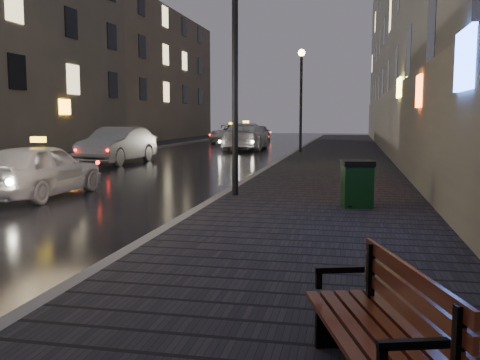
% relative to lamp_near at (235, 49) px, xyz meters
% --- Properties ---
extents(ground, '(120.00, 120.00, 0.00)m').
position_rel_lamp_near_xyz_m(ground, '(-1.85, -6.00, -3.49)').
color(ground, black).
rests_on(ground, ground).
extents(sidewalk, '(4.60, 58.00, 0.15)m').
position_rel_lamp_near_xyz_m(sidewalk, '(2.05, 15.00, -3.41)').
color(sidewalk, black).
rests_on(sidewalk, ground).
extents(curb, '(0.20, 58.00, 0.15)m').
position_rel_lamp_near_xyz_m(curb, '(-0.35, 15.00, -3.41)').
color(curb, slate).
rests_on(curb, ground).
extents(sidewalk_far, '(2.40, 58.00, 0.15)m').
position_rel_lamp_near_xyz_m(sidewalk_far, '(-10.55, 15.00, -3.41)').
color(sidewalk_far, black).
rests_on(sidewalk_far, ground).
extents(curb_far, '(0.20, 58.00, 0.15)m').
position_rel_lamp_near_xyz_m(curb_far, '(-9.25, 15.00, -3.41)').
color(curb_far, slate).
rests_on(curb_far, ground).
extents(building_near, '(1.80, 50.00, 13.00)m').
position_rel_lamp_near_xyz_m(building_near, '(5.25, 19.00, 3.01)').
color(building_near, '#605B54').
rests_on(building_near, ground).
extents(building_far_b, '(6.00, 16.00, 14.00)m').
position_rel_lamp_near_xyz_m(building_far_b, '(-15.35, 14.00, 3.51)').
color(building_far_b, '#6B6051').
rests_on(building_far_b, ground).
extents(building_far_c, '(6.00, 22.00, 11.00)m').
position_rel_lamp_near_xyz_m(building_far_c, '(-15.35, 33.00, 2.01)').
color(building_far_c, '#6B6051').
rests_on(building_far_c, ground).
extents(lamp_near, '(0.36, 0.36, 5.28)m').
position_rel_lamp_near_xyz_m(lamp_near, '(0.00, 0.00, 0.00)').
color(lamp_near, black).
rests_on(lamp_near, sidewalk).
extents(lamp_far, '(0.36, 0.36, 5.28)m').
position_rel_lamp_near_xyz_m(lamp_far, '(0.00, 16.00, 0.00)').
color(lamp_far, black).
rests_on(lamp_far, sidewalk).
extents(bench, '(1.04, 1.75, 0.85)m').
position_rel_lamp_near_xyz_m(bench, '(2.88, -8.56, -2.91)').
color(bench, black).
rests_on(bench, sidewalk).
extents(trash_bin, '(0.71, 0.71, 0.94)m').
position_rel_lamp_near_xyz_m(trash_bin, '(2.76, -1.06, -2.86)').
color(trash_bin, black).
rests_on(trash_bin, sidewalk).
extents(taxi_near, '(1.66, 3.98, 1.35)m').
position_rel_lamp_near_xyz_m(taxi_near, '(-4.85, -0.30, -2.82)').
color(taxi_near, white).
rests_on(taxi_near, ground).
extents(car_left_mid, '(1.84, 4.75, 1.54)m').
position_rel_lamp_near_xyz_m(car_left_mid, '(-7.14, 9.15, -2.72)').
color(car_left_mid, gray).
rests_on(car_left_mid, ground).
extents(taxi_mid, '(2.43, 5.62, 1.61)m').
position_rel_lamp_near_xyz_m(taxi_mid, '(-3.59, 19.42, -2.68)').
color(taxi_mid, silver).
rests_on(taxi_mid, ground).
extents(taxi_far, '(2.63, 5.23, 1.42)m').
position_rel_lamp_near_xyz_m(taxi_far, '(-6.36, 27.70, -2.78)').
color(taxi_far, silver).
rests_on(taxi_far, ground).
extents(car_far, '(1.93, 4.14, 1.37)m').
position_rel_lamp_near_xyz_m(car_far, '(-4.74, 30.70, -2.80)').
color(car_far, gray).
rests_on(car_far, ground).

